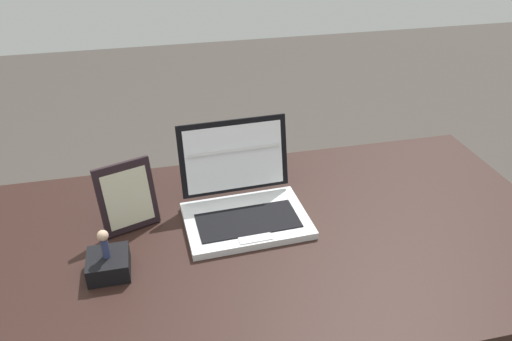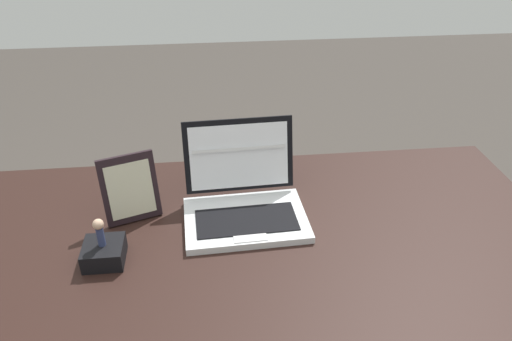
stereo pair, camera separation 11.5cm
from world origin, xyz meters
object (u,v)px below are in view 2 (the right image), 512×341
(figurine_stand, at_px, (104,253))
(figurine, at_px, (99,230))
(laptop_front, at_px, (244,201))
(photo_frame, at_px, (130,189))

(figurine_stand, height_order, figurine, figurine)
(laptop_front, height_order, photo_frame, laptop_front)
(figurine, bearing_deg, photo_frame, 72.97)
(photo_frame, distance_m, figurine_stand, 0.18)
(photo_frame, bearing_deg, laptop_front, -3.54)
(laptop_front, relative_size, photo_frame, 1.78)
(photo_frame, xyz_separation_m, figurine, (-0.05, -0.16, -0.00))
(laptop_front, bearing_deg, figurine, -156.79)
(figurine_stand, xyz_separation_m, figurine, (0.00, 0.00, 0.06))
(figurine_stand, bearing_deg, laptop_front, 23.21)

